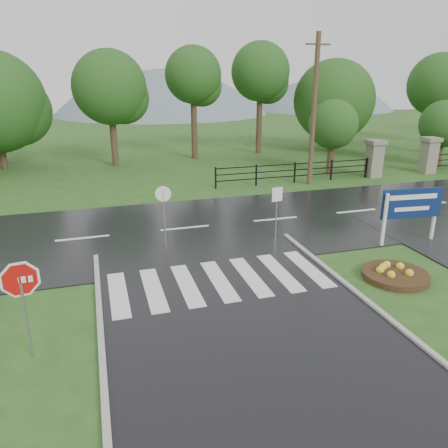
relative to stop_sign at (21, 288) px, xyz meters
name	(u,v)px	position (x,y,z in m)	size (l,w,h in m)	color
ground	(289,390)	(5.04, -2.66, -1.73)	(120.00, 120.00, 0.00)	#28521B
main_road	(185,229)	(5.04, 7.34, -1.73)	(90.00, 8.00, 0.04)	black
crosswalk	(219,280)	(5.04, 2.34, -1.67)	(6.50, 2.80, 0.02)	silver
pillar_west	(374,158)	(18.04, 13.34, -0.55)	(1.00, 1.00, 2.24)	gray
pillar_east	(429,154)	(22.04, 13.34, -0.55)	(1.00, 1.00, 2.24)	gray
fence_west	(295,170)	(12.79, 13.34, -1.01)	(9.58, 0.08, 1.20)	black
hills	(140,208)	(8.53, 62.34, -17.27)	(102.00, 48.00, 48.00)	slate
treeline	(158,163)	(6.04, 21.34, -1.73)	(83.20, 5.20, 10.00)	#1C4716
stop_sign	(21,288)	(0.00, 0.00, 0.00)	(1.08, 0.21, 2.47)	#939399
estate_billboard	(412,206)	(12.67, 3.42, -0.29)	(2.39, 0.29, 2.10)	silver
flower_bed	(395,274)	(10.34, 1.02, -1.58)	(2.01, 2.01, 0.40)	#332111
reg_sign_small	(277,202)	(8.20, 5.39, -0.30)	(0.44, 0.08, 2.00)	#939399
reg_sign_round	(164,211)	(3.91, 5.36, -0.25)	(0.55, 0.12, 2.37)	#939399
utility_pole_east	(314,110)	(13.48, 12.84, 2.37)	(1.44, 0.27, 8.08)	#473523
entrance_tree_left	(333,125)	(15.93, 14.84, 1.32)	(2.99, 2.99, 4.57)	#3D2B1C
entrance_tree_right	(443,124)	(24.20, 14.84, 1.09)	(3.10, 3.10, 4.39)	#3D2B1C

